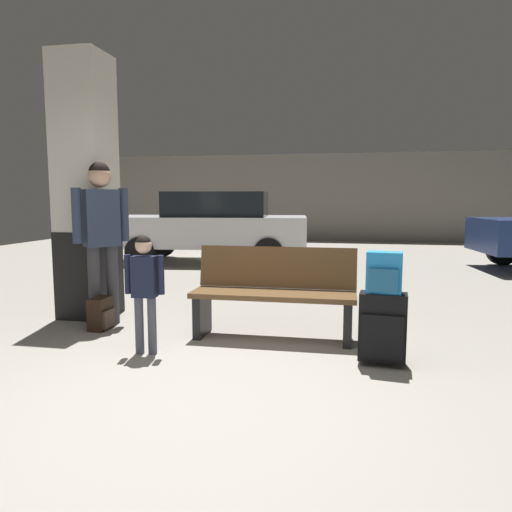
{
  "coord_description": "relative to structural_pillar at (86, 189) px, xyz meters",
  "views": [
    {
      "loc": [
        1.04,
        -2.98,
        1.37
      ],
      "look_at": [
        0.19,
        1.3,
        0.85
      ],
      "focal_mm": 33.76,
      "sensor_mm": 36.0,
      "label": 1
    }
  ],
  "objects": [
    {
      "name": "backpack_dark_floor",
      "position": [
        0.42,
        -0.53,
        -1.31
      ],
      "size": [
        0.2,
        0.28,
        0.34
      ],
      "color": "black",
      "rests_on": "ground_plane"
    },
    {
      "name": "structural_pillar",
      "position": [
        0.0,
        0.0,
        0.0
      ],
      "size": [
        0.57,
        0.57,
        2.98
      ],
      "color": "black",
      "rests_on": "ground_plane"
    },
    {
      "name": "ground_plane",
      "position": [
        1.95,
        1.91,
        -1.53
      ],
      "size": [
        18.0,
        18.0,
        0.1
      ],
      "primitive_type": "cube",
      "color": "gray"
    },
    {
      "name": "garage_back_wall",
      "position": [
        1.95,
        10.77,
        -0.08
      ],
      "size": [
        18.0,
        0.12,
        2.8
      ],
      "primitive_type": "cube",
      "color": "gray",
      "rests_on": "ground_plane"
    },
    {
      "name": "adult",
      "position": [
        0.36,
        -0.34,
        -0.39
      ],
      "size": [
        0.45,
        0.46,
        1.76
      ],
      "color": "#38383D",
      "rests_on": "ground_plane"
    },
    {
      "name": "backpack_bright",
      "position": [
        3.26,
        -1.08,
        -0.71
      ],
      "size": [
        0.3,
        0.22,
        0.34
      ],
      "color": "#268CD8",
      "rests_on": "suitcase"
    },
    {
      "name": "bench",
      "position": [
        2.26,
        -0.45,
        -1.04
      ],
      "size": [
        1.6,
        0.54,
        0.89
      ],
      "color": "brown",
      "rests_on": "ground_plane"
    },
    {
      "name": "suitcase",
      "position": [
        3.26,
        -1.08,
        -1.16
      ],
      "size": [
        0.39,
        0.26,
        0.6
      ],
      "color": "black",
      "rests_on": "ground_plane"
    },
    {
      "name": "child",
      "position": [
        1.22,
        -1.19,
        -0.83
      ],
      "size": [
        0.36,
        0.2,
        1.05
      ],
      "color": "#4C5160",
      "rests_on": "ground_plane"
    },
    {
      "name": "parked_car_far",
      "position": [
        0.04,
        4.91,
        -0.67
      ],
      "size": [
        4.27,
        2.15,
        1.51
      ],
      "color": "silver",
      "rests_on": "ground_plane"
    }
  ]
}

